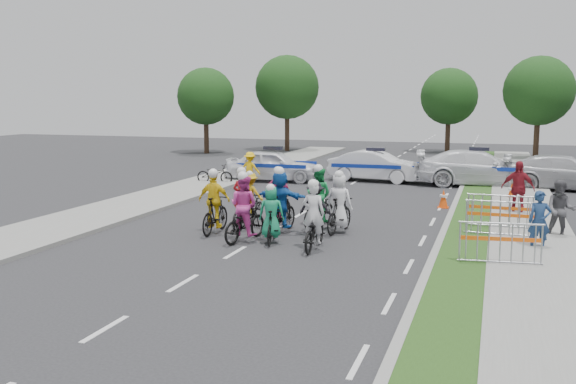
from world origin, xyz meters
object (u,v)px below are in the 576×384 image
(tree_0, at_px, (206,97))
(rider_0, at_px, (314,226))
(rider_5, at_px, (280,205))
(rider_9, at_px, (279,201))
(barrier_2, at_px, (500,213))
(cone_0, at_px, (443,199))
(tree_1, at_px, (539,91))
(rider_7, at_px, (339,209))
(spectator_2, at_px, (518,188))
(barrier_0, at_px, (500,245))
(barrier_1, at_px, (500,220))
(rider_2, at_px, (244,215))
(rider_3, at_px, (215,209))
(rider_10, at_px, (251,201))
(spectator_1, at_px, (560,210))
(rider_1, at_px, (272,220))
(tree_4, at_px, (449,97))
(rider_8, at_px, (319,204))
(police_car_1, at_px, (376,166))
(rider_4, at_px, (315,214))
(cone_1, at_px, (512,192))
(police_car_0, at_px, (273,165))
(rider_6, at_px, (243,208))
(parked_bike, at_px, (215,174))
(police_car_2, at_px, (478,168))
(civilian_sedan, at_px, (565,173))
(marshal_hiviz, at_px, (250,168))
(spectator_0, at_px, (539,221))

(tree_0, bearing_deg, rider_0, -59.51)
(rider_5, xyz_separation_m, rider_9, (-0.55, 1.44, -0.12))
(rider_5, distance_m, barrier_2, 6.82)
(cone_0, height_order, tree_1, tree_1)
(rider_7, relative_size, spectator_2, 1.01)
(rider_5, relative_size, rider_9, 1.08)
(barrier_0, relative_size, barrier_1, 1.00)
(rider_2, relative_size, rider_3, 1.05)
(rider_10, bearing_deg, spectator_1, -172.50)
(rider_1, distance_m, tree_4, 32.88)
(rider_0, relative_size, tree_4, 0.31)
(rider_8, bearing_deg, rider_1, 88.21)
(rider_2, relative_size, barrier_2, 1.05)
(rider_3, bearing_deg, police_car_1, -101.17)
(spectator_1, bearing_deg, barrier_2, 163.24)
(barrier_2, bearing_deg, spectator_1, -26.09)
(police_car_1, distance_m, cone_0, 7.91)
(rider_4, relative_size, cone_1, 2.45)
(police_car_0, xyz_separation_m, cone_0, (8.66, -5.37, -0.44))
(rider_7, bearing_deg, barrier_2, -149.29)
(tree_4, bearing_deg, rider_4, -92.75)
(rider_8, relative_size, rider_9, 1.10)
(rider_10, bearing_deg, tree_4, -90.63)
(rider_6, height_order, police_car_0, rider_6)
(rider_9, bearing_deg, rider_5, 118.87)
(parked_bike, bearing_deg, spectator_1, -123.86)
(rider_7, xyz_separation_m, cone_0, (2.67, 5.61, -0.41))
(rider_7, relative_size, barrier_0, 0.97)
(police_car_2, xyz_separation_m, barrier_1, (0.94, -11.73, -0.27))
(rider_5, xyz_separation_m, police_car_0, (-4.28, 11.50, -0.06))
(police_car_2, distance_m, barrier_0, 15.15)
(civilian_sedan, bearing_deg, cone_0, 146.01)
(rider_8, distance_m, tree_4, 30.17)
(civilian_sedan, relative_size, marshal_hiviz, 3.41)
(rider_8, xyz_separation_m, spectator_2, (6.10, 4.07, 0.22))
(barrier_1, height_order, barrier_2, same)
(civilian_sedan, bearing_deg, rider_3, 142.74)
(cone_0, bearing_deg, cone_1, 47.68)
(police_car_1, xyz_separation_m, tree_1, (8.13, 14.13, 3.78))
(rider_4, bearing_deg, cone_0, -117.84)
(spectator_1, height_order, tree_4, tree_4)
(rider_0, bearing_deg, spectator_0, -165.43)
(rider_6, distance_m, spectator_2, 9.73)
(rider_5, height_order, barrier_0, rider_5)
(rider_8, distance_m, police_car_0, 11.48)
(tree_1, bearing_deg, police_car_0, -129.61)
(police_car_0, xyz_separation_m, spectator_2, (11.25, -6.19, 0.18))
(barrier_0, height_order, tree_1, tree_1)
(barrier_2, bearing_deg, cone_0, 118.03)
(rider_3, bearing_deg, rider_1, 159.88)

